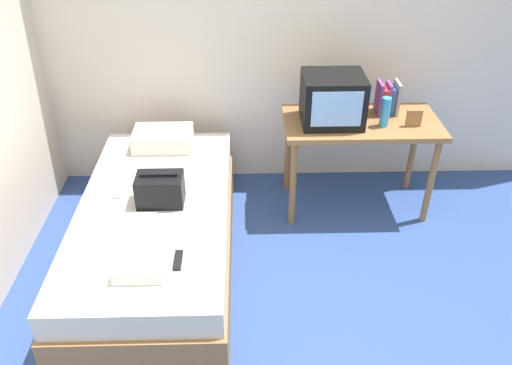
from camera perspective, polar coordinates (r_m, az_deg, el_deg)
ground_plane at (r=3.16m, az=6.10°, el=-18.25°), size 8.00×8.00×0.00m
wall_back at (r=4.12m, az=3.89°, el=16.87°), size 5.20×0.10×2.60m
bed at (r=3.57m, az=-10.92°, el=-5.66°), size 1.00×2.00×0.52m
desk at (r=3.96m, az=11.56°, el=5.55°), size 1.16×0.60×0.76m
tv at (r=3.78m, az=8.54°, el=9.18°), size 0.44×0.39×0.36m
water_bottle at (r=3.82m, az=14.22°, el=7.63°), size 0.07×0.07×0.22m
book_row at (r=4.03m, az=14.42°, el=9.03°), size 0.16×0.16×0.25m
picture_frame at (r=3.90m, az=17.22°, el=6.87°), size 0.11×0.02×0.13m
pillow at (r=4.02m, az=-10.34°, el=4.85°), size 0.45×0.30×0.13m
handbag at (r=3.35m, az=-10.64°, el=-0.76°), size 0.30×0.20×0.23m
magazine at (r=3.23m, az=-13.19°, el=-4.81°), size 0.21×0.29×0.01m
remote_dark at (r=2.93m, az=-8.68°, el=-8.56°), size 0.04×0.16×0.02m
remote_silver at (r=3.56m, az=-15.07°, el=-0.98°), size 0.04×0.14×0.02m
folded_towel at (r=2.89m, az=-12.73°, el=-9.09°), size 0.28×0.22×0.08m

